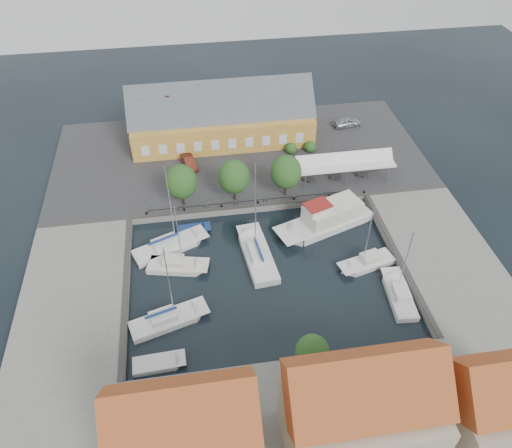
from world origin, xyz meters
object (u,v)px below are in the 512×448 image
at_px(west_boat_a, 169,247).
at_px(launch_sw, 158,364).
at_px(west_boat_d, 167,321).
at_px(launch_nw, 194,230).
at_px(east_boat_b, 367,263).
at_px(tent_canopy, 344,163).
at_px(car_silver, 347,122).
at_px(car_red, 189,162).
at_px(center_sailboat, 258,256).
at_px(east_boat_c, 399,296).
at_px(warehouse, 218,118).
at_px(trawler, 327,219).
at_px(west_boat_b, 177,267).

distance_m(west_boat_a, launch_sw, 16.74).
distance_m(west_boat_d, launch_nw, 14.90).
bearing_deg(west_boat_a, east_boat_b, -15.41).
relative_size(west_boat_a, launch_sw, 2.32).
xyz_separation_m(tent_canopy, car_silver, (4.84, 13.94, -1.91)).
relative_size(car_silver, launch_sw, 0.83).
bearing_deg(tent_canopy, car_red, 163.50).
xyz_separation_m(center_sailboat, launch_nw, (-7.50, 6.29, -0.27)).
height_order(east_boat_b, launch_sw, east_boat_b).
bearing_deg(east_boat_c, warehouse, 115.53).
bearing_deg(launch_sw, east_boat_c, 9.65).
bearing_deg(trawler, tent_canopy, 62.17).
height_order(warehouse, east_boat_c, warehouse).
relative_size(tent_canopy, west_boat_a, 1.10).
height_order(car_silver, east_boat_c, east_boat_c).
distance_m(car_red, launch_nw, 13.39).
relative_size(west_boat_a, west_boat_d, 1.10).
height_order(tent_canopy, launch_nw, tent_canopy).
relative_size(west_boat_a, launch_nw, 2.90).
distance_m(tent_canopy, west_boat_b, 28.04).
bearing_deg(warehouse, center_sailboat, -85.60).
height_order(west_boat_a, west_boat_b, west_boat_a).
height_order(trawler, east_boat_c, east_boat_c).
bearing_deg(tent_canopy, center_sailboat, -137.85).
xyz_separation_m(warehouse, west_boat_a, (-8.70, -23.62, -4.16)).
bearing_deg(car_silver, car_red, 99.03).
bearing_deg(west_boat_d, trawler, 31.03).
xyz_separation_m(car_red, trawler, (17.26, -14.91, -0.69)).
bearing_deg(warehouse, trawler, -61.51).
bearing_deg(car_silver, launch_sw, 135.19).
bearing_deg(car_red, car_silver, 2.30).
bearing_deg(west_boat_b, car_silver, 42.89).
bearing_deg(center_sailboat, east_boat_b, -13.75).
bearing_deg(west_boat_b, west_boat_a, 103.31).
distance_m(car_red, east_boat_c, 35.94).
relative_size(car_red, west_boat_b, 0.42).
relative_size(car_red, trawler, 0.31).
bearing_deg(car_red, west_boat_a, -115.84).
xyz_separation_m(east_boat_c, launch_sw, (-27.24, -4.63, -0.17)).
height_order(trawler, launch_sw, trawler).
distance_m(warehouse, trawler, 25.64).
height_order(warehouse, west_boat_a, west_boat_a).
bearing_deg(warehouse, west_boat_b, -106.16).
relative_size(trawler, launch_nw, 3.19).
xyz_separation_m(east_boat_b, launch_nw, (-20.52, 9.48, -0.17)).
bearing_deg(tent_canopy, west_boat_a, -158.89).
bearing_deg(west_boat_d, east_boat_c, -1.16).
height_order(west_boat_a, west_boat_d, west_boat_a).
height_order(warehouse, east_boat_b, warehouse).
relative_size(center_sailboat, west_boat_a, 1.10).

